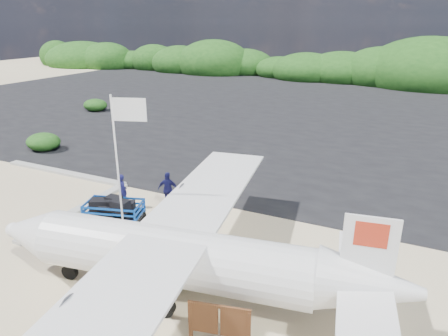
# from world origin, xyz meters

# --- Properties ---
(ground) EXTENTS (160.00, 160.00, 0.00)m
(ground) POSITION_xyz_m (0.00, 0.00, 0.00)
(ground) COLOR beige
(asphalt_apron) EXTENTS (90.00, 50.00, 0.04)m
(asphalt_apron) POSITION_xyz_m (0.00, 30.00, 0.00)
(asphalt_apron) COLOR #B2B2B2
(asphalt_apron) RESTS_ON ground
(lagoon) EXTENTS (9.00, 7.00, 0.40)m
(lagoon) POSITION_xyz_m (-9.00, 1.50, 0.00)
(lagoon) COLOR #B2B2B2
(lagoon) RESTS_ON ground
(vegetation_band) EXTENTS (124.00, 8.00, 4.40)m
(vegetation_band) POSITION_xyz_m (0.00, 55.00, 0.00)
(vegetation_band) COLOR #B2B2B2
(vegetation_band) RESTS_ON ground
(baggage_cart) EXTENTS (3.03, 2.24, 1.35)m
(baggage_cart) POSITION_xyz_m (-1.91, 1.14, 0.00)
(baggage_cart) COLOR #0B46B1
(baggage_cart) RESTS_ON ground
(flagpole) EXTENTS (1.37, 0.90, 6.33)m
(flagpole) POSITION_xyz_m (-0.12, -0.41, 0.00)
(flagpole) COLOR white
(flagpole) RESTS_ON ground
(crew_a) EXTENTS (0.75, 0.64, 1.75)m
(crew_a) POSITION_xyz_m (-2.75, 2.81, 0.88)
(crew_a) COLOR #131347
(crew_a) RESTS_ON ground
(crew_b) EXTENTS (0.91, 0.74, 1.77)m
(crew_b) POSITION_xyz_m (1.00, 2.45, 0.89)
(crew_b) COLOR #131347
(crew_b) RESTS_ON ground
(crew_c) EXTENTS (1.14, 0.69, 1.82)m
(crew_c) POSITION_xyz_m (-0.76, 3.85, 0.91)
(crew_c) COLOR #131347
(crew_c) RESTS_ON ground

